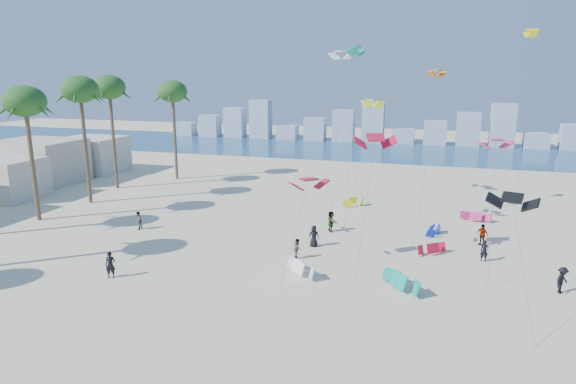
# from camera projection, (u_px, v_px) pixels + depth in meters

# --- Properties ---
(ground) EXTENTS (220.00, 220.00, 0.00)m
(ground) POSITION_uv_depth(u_px,v_px,m) (147.00, 337.00, 25.93)
(ground) COLOR beige
(ground) RESTS_ON ground
(ocean) EXTENTS (220.00, 220.00, 0.00)m
(ocean) POSITION_uv_depth(u_px,v_px,m) (358.00, 149.00, 92.93)
(ocean) COLOR navy
(ocean) RESTS_ON ground
(kitesurfer_near) EXTENTS (0.81, 0.68, 1.88)m
(kitesurfer_near) POSITION_uv_depth(u_px,v_px,m) (110.00, 265.00, 33.35)
(kitesurfer_near) COLOR black
(kitesurfer_near) RESTS_ON ground
(kitesurfer_mid) EXTENTS (0.85, 0.93, 1.55)m
(kitesurfer_mid) POSITION_uv_depth(u_px,v_px,m) (298.00, 249.00, 36.97)
(kitesurfer_mid) COLOR gray
(kitesurfer_mid) RESTS_ON ground
(kitesurfers_far) EXTENTS (34.44, 9.73, 1.86)m
(kitesurfers_far) POSITION_uv_depth(u_px,v_px,m) (368.00, 237.00, 39.25)
(kitesurfers_far) COLOR black
(kitesurfers_far) RESTS_ON ground
(grounded_kites) EXTENTS (15.78, 23.15, 1.04)m
(grounded_kites) POSITION_uv_depth(u_px,v_px,m) (395.00, 241.00, 39.66)
(grounded_kites) COLOR white
(grounded_kites) RESTS_ON ground
(flying_kites) EXTENTS (25.82, 32.09, 18.49)m
(flying_kites) POSITION_uv_depth(u_px,v_px,m) (421.00, 95.00, 39.83)
(flying_kites) COLOR red
(flying_kites) RESTS_ON ground
(palm_row) EXTENTS (10.12, 44.80, 14.57)m
(palm_row) POSITION_uv_depth(u_px,v_px,m) (25.00, 100.00, 44.62)
(palm_row) COLOR brown
(palm_row) RESTS_ON ground
(distant_skyline) EXTENTS (85.00, 3.00, 8.40)m
(distant_skyline) POSITION_uv_depth(u_px,v_px,m) (361.00, 127.00, 101.85)
(distant_skyline) COLOR #9EADBF
(distant_skyline) RESTS_ON ground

